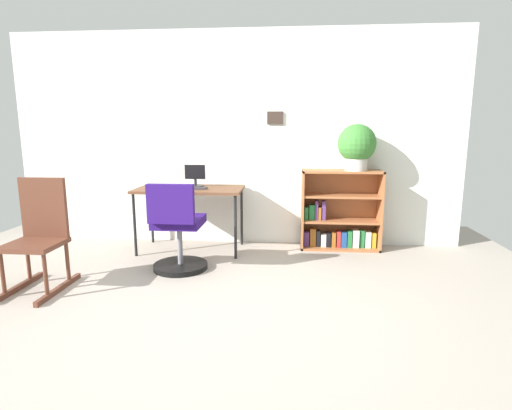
{
  "coord_description": "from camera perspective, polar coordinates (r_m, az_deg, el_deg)",
  "views": [
    {
      "loc": [
        0.66,
        -2.57,
        1.33
      ],
      "look_at": [
        0.33,
        1.18,
        0.62
      ],
      "focal_mm": 28.3,
      "sensor_mm": 36.0,
      "label": 1
    }
  ],
  "objects": [
    {
      "name": "office_chair",
      "position": [
        3.87,
        -11.02,
        -3.95
      ],
      "size": [
        0.52,
        0.55,
        0.86
      ],
      "color": "black",
      "rests_on": "ground_plane"
    },
    {
      "name": "ground_plane",
      "position": [
        2.97,
        -8.75,
        -16.18
      ],
      "size": [
        6.24,
        6.24,
        0.0
      ],
      "primitive_type": "plane",
      "color": "#A1968B"
    },
    {
      "name": "bookshelf_low",
      "position": [
        4.65,
        11.64,
        -1.34
      ],
      "size": [
        0.88,
        0.3,
        0.89
      ],
      "color": "#A15F37",
      "rests_on": "ground_plane"
    },
    {
      "name": "desk",
      "position": [
        4.47,
        -9.33,
        1.75
      ],
      "size": [
        1.15,
        0.61,
        0.7
      ],
      "color": "brown",
      "rests_on": "ground_plane"
    },
    {
      "name": "wall_back",
      "position": [
        4.77,
        -3.05,
        9.24
      ],
      "size": [
        5.2,
        0.12,
        2.43
      ],
      "color": "silver",
      "rests_on": "ground_plane"
    },
    {
      "name": "potted_plant_on_shelf",
      "position": [
        4.53,
        14.06,
        8.17
      ],
      "size": [
        0.41,
        0.41,
        0.5
      ],
      "color": "#B7B2A8",
      "rests_on": "bookshelf_low"
    },
    {
      "name": "keyboard",
      "position": [
        4.39,
        -9.37,
        2.37
      ],
      "size": [
        0.37,
        0.11,
        0.02
      ],
      "primitive_type": "cube",
      "color": "#312D31",
      "rests_on": "desk"
    },
    {
      "name": "monitor",
      "position": [
        4.54,
        -8.59,
        3.99
      ],
      "size": [
        0.23,
        0.18,
        0.24
      ],
      "color": "#262628",
      "rests_on": "desk"
    },
    {
      "name": "rocking_chair",
      "position": [
        3.84,
        -28.31,
        -3.66
      ],
      "size": [
        0.42,
        0.64,
        0.93
      ],
      "color": "#593021",
      "rests_on": "ground_plane"
    }
  ]
}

